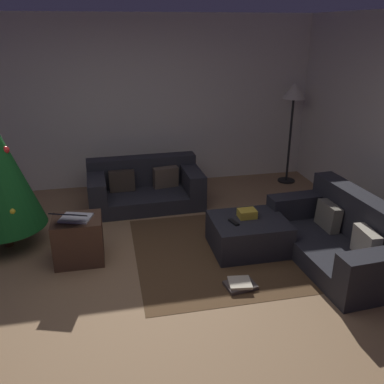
% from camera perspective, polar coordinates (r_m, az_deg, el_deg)
% --- Properties ---
extents(ground_plane, '(6.40, 6.40, 0.00)m').
position_cam_1_polar(ground_plane, '(4.13, -7.16, -14.03)').
color(ground_plane, '#93704C').
extents(rear_partition, '(6.40, 0.12, 2.60)m').
position_cam_1_polar(rear_partition, '(6.58, -10.29, 11.91)').
color(rear_partition, silver).
rests_on(rear_partition, ground_plane).
extents(couch_left, '(1.61, 0.92, 0.64)m').
position_cam_1_polar(couch_left, '(6.00, -6.57, 0.75)').
color(couch_left, '#26262B').
rests_on(couch_left, ground_plane).
extents(couch_right, '(0.97, 1.74, 0.72)m').
position_cam_1_polar(couch_right, '(4.82, 20.21, -5.86)').
color(couch_right, '#26262B').
rests_on(couch_right, ground_plane).
extents(ottoman, '(0.85, 0.71, 0.37)m').
position_cam_1_polar(ottoman, '(4.82, 7.80, -5.78)').
color(ottoman, '#26262B').
rests_on(ottoman, ground_plane).
extents(gift_box, '(0.20, 0.16, 0.09)m').
position_cam_1_polar(gift_box, '(4.77, 7.63, -2.97)').
color(gift_box, gold).
rests_on(gift_box, ottoman).
extents(tv_remote, '(0.09, 0.17, 0.02)m').
position_cam_1_polar(tv_remote, '(4.63, 5.79, -4.18)').
color(tv_remote, black).
rests_on(tv_remote, ottoman).
extents(side_table, '(0.52, 0.44, 0.51)m').
position_cam_1_polar(side_table, '(4.68, -15.42, -6.37)').
color(side_table, '#4C3323').
rests_on(side_table, ground_plane).
extents(laptop, '(0.43, 0.49, 0.19)m').
position_cam_1_polar(laptop, '(4.49, -16.11, -3.31)').
color(laptop, silver).
rests_on(laptop, side_table).
extents(book_stack, '(0.32, 0.26, 0.07)m').
position_cam_1_polar(book_stack, '(4.22, 6.68, -12.59)').
color(book_stack, '#4C423D').
rests_on(book_stack, ground_plane).
extents(corner_lamp, '(0.36, 0.36, 1.61)m').
position_cam_1_polar(corner_lamp, '(6.73, 13.88, 12.44)').
color(corner_lamp, black).
rests_on(corner_lamp, ground_plane).
extents(area_rug, '(2.60, 2.00, 0.01)m').
position_cam_1_polar(area_rug, '(4.91, 7.69, -7.67)').
color(area_rug, brown).
rests_on(area_rug, ground_plane).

